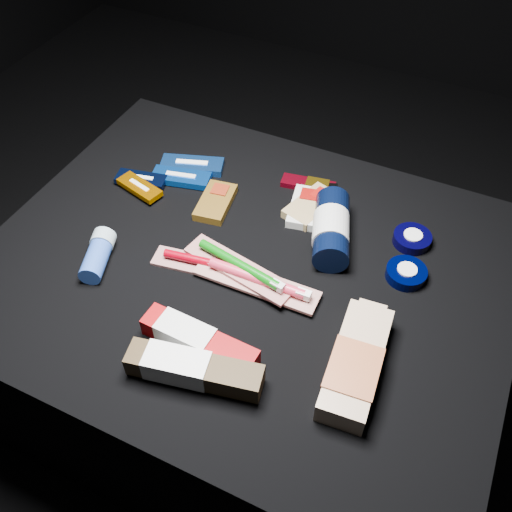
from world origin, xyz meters
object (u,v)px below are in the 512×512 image
at_px(toothpaste_carton_red, 195,339).
at_px(bodywash_bottle, 355,365).
at_px(deodorant_stick, 98,255).
at_px(lotion_bottle, 331,228).

bearing_deg(toothpaste_carton_red, bodywash_bottle, 17.00).
relative_size(bodywash_bottle, deodorant_stick, 1.98).
xyz_separation_m(lotion_bottle, deodorant_stick, (-0.37, -0.24, -0.01)).
distance_m(deodorant_stick, toothpaste_carton_red, 0.27).
xyz_separation_m(deodorant_stick, toothpaste_carton_red, (0.25, -0.09, -0.00)).
distance_m(lotion_bottle, toothpaste_carton_red, 0.35).
distance_m(bodywash_bottle, deodorant_stick, 0.51).
bearing_deg(lotion_bottle, deodorant_stick, -166.11).
distance_m(bodywash_bottle, toothpaste_carton_red, 0.26).
xyz_separation_m(lotion_bottle, bodywash_bottle, (0.14, -0.26, -0.01)).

